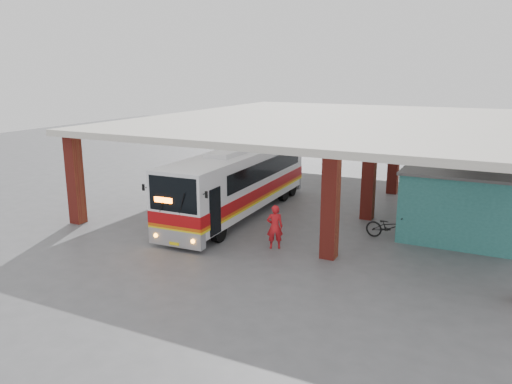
{
  "coord_description": "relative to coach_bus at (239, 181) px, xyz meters",
  "views": [
    {
      "loc": [
        8.8,
        -21.07,
        7.29
      ],
      "look_at": [
        -1.75,
        0.0,
        1.52
      ],
      "focal_mm": 35.0,
      "sensor_mm": 36.0,
      "label": 1
    }
  ],
  "objects": [
    {
      "name": "pedestrian",
      "position": [
        3.75,
        -3.77,
        -0.82
      ],
      "size": [
        0.82,
        0.72,
        1.88
      ],
      "primitive_type": "imported",
      "rotation": [
        0.0,
        0.0,
        3.64
      ],
      "color": "red",
      "rests_on": "ground"
    },
    {
      "name": "ground",
      "position": [
        3.12,
        -0.77,
        -1.75
      ],
      "size": [
        90.0,
        90.0,
        0.0
      ],
      "primitive_type": "plane",
      "color": "#515154",
      "rests_on": "ground"
    },
    {
      "name": "motorcycle",
      "position": [
        7.82,
        -0.49,
        -1.19
      ],
      "size": [
        2.22,
        0.96,
        1.13
      ],
      "primitive_type": "imported",
      "rotation": [
        0.0,
        0.0,
        1.47
      ],
      "color": "black",
      "rests_on": "ground"
    },
    {
      "name": "red_chair",
      "position": [
        8.22,
        7.52,
        -1.37
      ],
      "size": [
        0.45,
        0.45,
        0.84
      ],
      "rotation": [
        0.0,
        0.0,
        -0.03
      ],
      "color": "red",
      "rests_on": "ground"
    },
    {
      "name": "shop_building",
      "position": [
        10.61,
        3.23,
        -0.19
      ],
      "size": [
        5.2,
        8.2,
        3.11
      ],
      "color": "#2B6C68",
      "rests_on": "ground"
    },
    {
      "name": "canopy_roof",
      "position": [
        3.62,
        5.73,
        2.75
      ],
      "size": [
        21.0,
        23.0,
        0.3
      ],
      "primitive_type": "cube",
      "color": "beige",
      "rests_on": "brick_columns"
    },
    {
      "name": "coach_bus",
      "position": [
        0.0,
        0.0,
        0.0
      ],
      "size": [
        2.99,
        12.22,
        3.53
      ],
      "rotation": [
        0.0,
        0.0,
        0.04
      ],
      "color": "white",
      "rests_on": "ground"
    },
    {
      "name": "brick_columns",
      "position": [
        4.55,
        4.23,
        0.42
      ],
      "size": [
        20.1,
        21.6,
        4.35
      ],
      "color": "maroon",
      "rests_on": "ground"
    }
  ]
}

